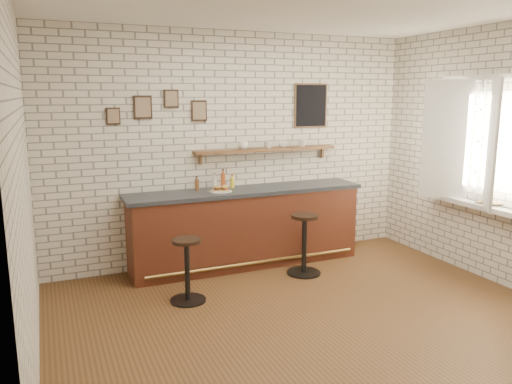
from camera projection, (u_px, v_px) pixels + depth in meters
ground at (308, 316)px, 5.05m from camera, size 5.00×5.00×0.00m
bar_counter at (246, 227)px, 6.49m from camera, size 3.10×0.65×1.01m
sandwich_plate at (221, 191)px, 6.22m from camera, size 0.28×0.28×0.01m
ciabatta_sandwich at (221, 188)px, 6.22m from camera, size 0.22×0.16×0.07m
potato_chips at (219, 191)px, 6.21m from camera, size 0.27×0.17×0.00m
bitters_bottle_brown at (197, 185)px, 6.28m from camera, size 0.06×0.06×0.19m
bitters_bottle_white at (215, 183)px, 6.37m from camera, size 0.05×0.05×0.21m
bitters_bottle_amber at (223, 181)px, 6.41m from camera, size 0.06×0.06×0.25m
condiment_bottle_yellow at (232, 182)px, 6.46m from camera, size 0.05×0.05×0.17m
bar_stool_left at (187, 268)px, 5.34m from camera, size 0.39×0.39×0.70m
bar_stool_right at (304, 242)px, 6.16m from camera, size 0.42×0.42×0.76m
wall_shelf at (267, 150)px, 6.64m from camera, size 2.00×0.18×0.18m
shelf_cup_a at (243, 145)px, 6.49m from camera, size 0.15×0.15×0.10m
shelf_cup_b at (269, 145)px, 6.63m from camera, size 0.12×0.12×0.08m
shelf_cup_c at (283, 144)px, 6.71m from camera, size 0.14×0.14×0.09m
shelf_cup_d at (303, 143)px, 6.83m from camera, size 0.14×0.14×0.10m
back_wall_decor at (252, 107)px, 6.53m from camera, size 2.96×0.02×0.56m
window_sill at (470, 203)px, 6.07m from camera, size 0.20×1.35×0.06m
casement_window at (472, 142)px, 5.91m from camera, size 0.40×1.30×1.56m
book_lower at (485, 204)px, 5.84m from camera, size 0.24×0.27×0.02m
book_upper at (488, 203)px, 5.80m from camera, size 0.16×0.21×0.02m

